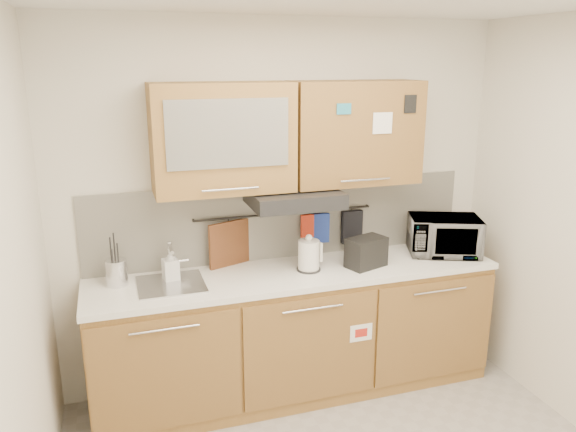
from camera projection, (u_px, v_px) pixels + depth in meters
wall_back at (283, 206)px, 4.02m from camera, size 3.20×0.00×3.20m
wall_left at (6, 330)px, 2.18m from camera, size 0.00×3.00×3.00m
base_cabinet at (296, 338)px, 3.98m from camera, size 2.80×0.64×0.88m
countertop at (297, 273)px, 3.85m from camera, size 2.82×0.62×0.04m
backsplash at (284, 220)px, 4.04m from camera, size 2.80×0.02×0.56m
upper_cabinets at (290, 135)px, 3.72m from camera, size 1.82×0.37×0.70m
range_hood at (294, 198)px, 3.76m from camera, size 0.60×0.46×0.10m
sink at (171, 284)px, 3.61m from camera, size 0.42×0.40×0.26m
utensil_rail at (285, 213)px, 3.99m from camera, size 1.30×0.02×0.02m
utensil_crock at (117, 272)px, 3.58m from camera, size 0.18×0.18×0.34m
kettle at (309, 256)px, 3.83m from camera, size 0.19×0.17×0.26m
toaster at (366, 252)px, 3.90m from camera, size 0.31×0.24×0.21m
microwave at (444, 236)px, 4.15m from camera, size 0.59×0.50×0.28m
soap_bottle at (170, 265)px, 3.64m from camera, size 0.11×0.11×0.22m
cutting_board at (230, 249)px, 3.91m from camera, size 0.31×0.13×0.39m
oven_mitt at (320, 228)px, 4.09m from camera, size 0.13×0.05×0.22m
dark_pouch at (352, 227)px, 4.17m from camera, size 0.16×0.04×0.25m
pot_holder at (310, 226)px, 4.06m from camera, size 0.14×0.02×0.17m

